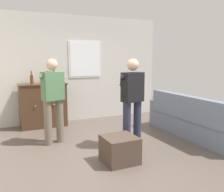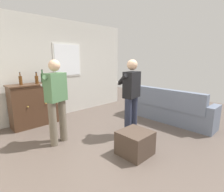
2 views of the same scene
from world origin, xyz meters
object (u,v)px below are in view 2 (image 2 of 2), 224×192
Objects in this scene: ottoman at (135,143)px; couch at (166,109)px; bottle_spirits_clear at (42,77)px; sideboard_cabinet at (34,105)px; person_standing_left at (56,98)px; bottle_liquor_amber at (21,80)px; person_standing_right at (131,95)px; bottle_wine_green at (37,79)px.

couch is at bearing 14.25° from ottoman.
bottle_spirits_clear is (-2.42, 2.24, 0.87)m from couch.
bottle_spirits_clear is at bearing 137.22° from couch.
person_standing_left reaches higher than sideboard_cabinet.
bottle_liquor_amber is 2.65m from person_standing_right.
bottle_wine_green reaches higher than ottoman.
person_standing_left is (-2.75, 0.88, 0.59)m from couch.
person_standing_left is at bearing 148.41° from person_standing_right.
person_standing_right is (1.53, -2.16, -0.26)m from bottle_liquor_amber.
bottle_spirits_clear is (0.18, 0.08, 0.02)m from bottle_wine_green.
ottoman is at bearing -70.21° from bottle_liquor_amber.
couch is 2.21× the size of sideboard_cabinet.
ottoman is at bearing -76.84° from bottle_wine_green.
person_standing_right is (1.17, -2.09, -0.25)m from bottle_wine_green.
bottle_liquor_amber is at bearing 109.79° from ottoman.
bottle_spirits_clear reaches higher than bottle_liquor_amber.
person_standing_right is at bearing -65.56° from bottle_spirits_clear.
sideboard_cabinet is 3.33× the size of bottle_spirits_clear.
bottle_spirits_clear reaches higher than couch.
bottle_spirits_clear is 2.95m from ottoman.
ottoman is at bearing -133.95° from person_standing_right.
person_standing_left is at bearing -81.12° from bottle_liquor_amber.
bottle_wine_green is at bearing -156.70° from bottle_spirits_clear.
couch is at bearing -42.78° from bottle_spirits_clear.
bottle_liquor_amber reaches higher than couch.
bottle_liquor_amber is at bearing 174.21° from sideboard_cabinet.
couch is 7.34× the size of bottle_spirits_clear.
bottle_liquor_amber is (-2.96, 2.22, 0.84)m from couch.
sideboard_cabinet is at bearing 162.46° from bottle_wine_green.
bottle_wine_green is 2.41m from person_standing_right.
person_standing_left is at bearing 162.33° from couch.
person_standing_left and person_standing_right have the same top height.
sideboard_cabinet is 2.52m from person_standing_right.
ottoman is (0.44, -2.74, -1.00)m from bottle_spirits_clear.
couch is 3.48m from bottle_wine_green.
ottoman is 1.74m from person_standing_left.
ottoman is at bearing -80.89° from bottle_spirits_clear.
ottoman is 1.07m from person_standing_right.
sideboard_cabinet is at bearing 105.32° from ottoman.
person_standing_left is (-0.03, -1.32, 0.40)m from sideboard_cabinet.
couch is 3.50m from sideboard_cabinet.
bottle_spirits_clear is 2.40m from person_standing_right.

